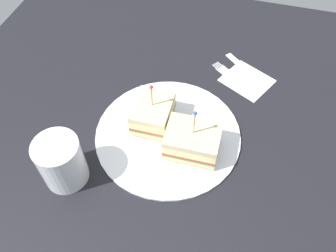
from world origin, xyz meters
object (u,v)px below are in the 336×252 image
at_px(plate, 168,134).
at_px(napkin, 247,80).
at_px(sandwich_half_back, 192,141).
at_px(knife, 243,67).
at_px(drink_glass, 62,163).
at_px(sandwich_half_front, 153,113).
at_px(fork, 228,74).

relative_size(plate, napkin, 2.88).
bearing_deg(sandwich_half_back, knife, 166.04).
bearing_deg(drink_glass, sandwich_half_back, 118.60).
xyz_separation_m(sandwich_half_back, drink_glass, (0.11, -0.21, 0.01)).
xyz_separation_m(drink_glass, knife, (-0.37, 0.27, -0.04)).
bearing_deg(sandwich_half_back, sandwich_half_front, -115.62).
bearing_deg(drink_glass, knife, 143.85).
bearing_deg(fork, plate, -23.49).
distance_m(drink_glass, napkin, 0.44).
bearing_deg(sandwich_half_back, drink_glass, -61.40).
height_order(napkin, knife, knife).
bearing_deg(drink_glass, sandwich_half_front, 143.26).
height_order(plate, sandwich_half_front, sandwich_half_front).
xyz_separation_m(plate, napkin, (-0.19, 0.13, -0.00)).
height_order(plate, sandwich_half_back, sandwich_half_back).
xyz_separation_m(napkin, knife, (-0.04, -0.01, 0.00)).
bearing_deg(plate, fork, 156.51).
distance_m(plate, knife, 0.26).
distance_m(plate, sandwich_half_back, 0.07).
relative_size(sandwich_half_front, napkin, 1.03).
height_order(plate, fork, plate).
bearing_deg(sandwich_half_front, napkin, 136.35).
relative_size(sandwich_half_front, knife, 0.97).
bearing_deg(sandwich_half_back, napkin, 160.49).
relative_size(drink_glass, fork, 0.94).
xyz_separation_m(plate, sandwich_half_back, (0.02, 0.05, 0.03)).
bearing_deg(plate, sandwich_half_front, -116.63).
bearing_deg(knife, plate, -26.85).
height_order(fork, knife, same).
relative_size(sandwich_half_front, fork, 1.01).
xyz_separation_m(sandwich_half_front, napkin, (-0.18, 0.17, -0.03)).
bearing_deg(sandwich_half_front, plate, 63.37).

